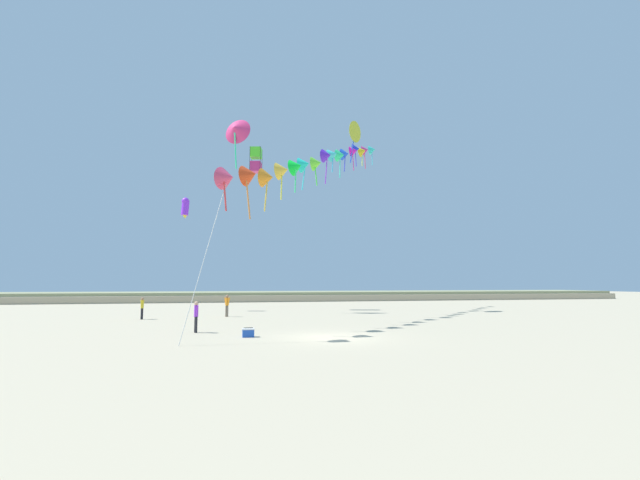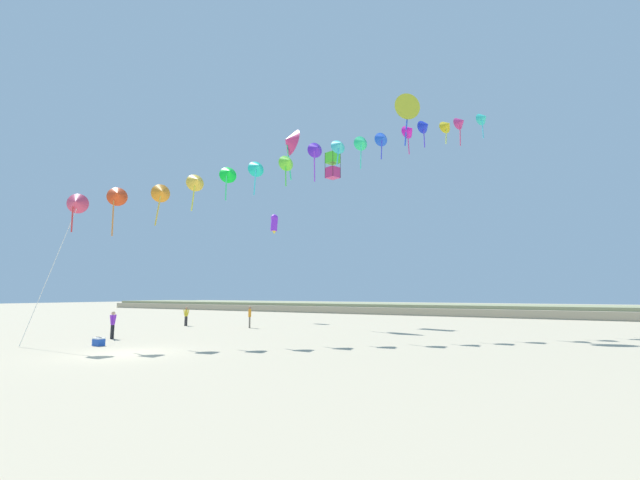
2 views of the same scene
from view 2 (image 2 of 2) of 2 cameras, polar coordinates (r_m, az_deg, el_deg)
The scene contains 11 objects.
ground_plane at distance 22.15m, azimuth -24.42°, elevation -13.63°, with size 240.00×240.00×0.00m, color tan.
dune_ridge at distance 62.04m, azimuth 14.20°, elevation -8.87°, with size 120.00×13.84×1.32m.
person_near_left at distance 38.81m, azimuth -17.41°, elevation -9.52°, with size 0.22×0.56×1.60m.
person_near_right at distance 29.43m, azimuth -25.90°, elevation -9.91°, with size 0.27×0.57×1.66m.
person_mid_center at distance 35.37m, azimuth -9.35°, elevation -9.89°, with size 0.48×0.49×1.72m.
kite_banner_string at distance 31.35m, azimuth 1.05°, elevation 11.86°, with size 19.34×28.19×18.92m.
large_kite_low_lead at distance 45.19m, azimuth -6.12°, elevation 2.21°, with size 1.02×0.98×2.11m.
large_kite_mid_trail at distance 43.06m, azimuth 1.71°, elevation 9.91°, with size 1.36×1.36×2.58m.
large_kite_high_solo at distance 41.14m, azimuth -4.13°, elevation 13.00°, with size 2.91×2.48×5.05m.
large_kite_outer_drift at distance 36.65m, azimuth 11.37°, elevation 16.85°, with size 2.14×1.99×4.18m.
beach_cooler at distance 25.94m, azimuth -27.42°, elevation -11.95°, with size 0.58×0.41×0.46m.
Camera 2 is at (17.94, -12.69, 2.73)m, focal length 24.00 mm.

